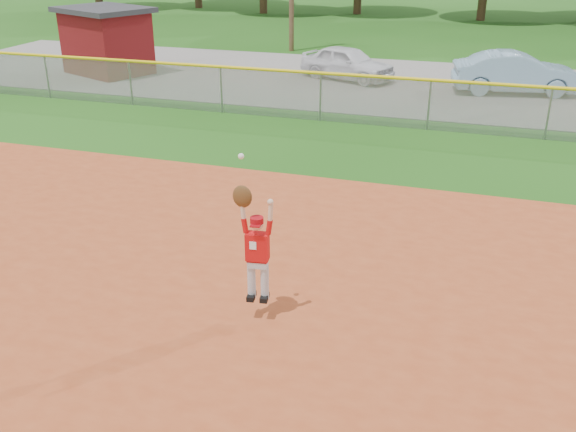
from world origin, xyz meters
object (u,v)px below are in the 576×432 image
Objects in this scene: ballplayer at (255,245)px; car_white_a at (347,63)px; car_blue at (516,73)px; utility_shed at (107,40)px.

car_white_a is at bearing 98.16° from ballplayer.
ballplayer reaches higher than car_blue.
car_white_a is 6.38m from car_blue.
car_white_a is 1.66× the size of ballplayer.
car_white_a is 0.88× the size of utility_shed.
utility_shed is at bearing 128.13° from ballplayer.
utility_shed reaches higher than ballplayer.
ballplayer is at bearing -151.08° from car_white_a.
utility_shed is (-9.75, -1.74, 0.68)m from car_white_a.
utility_shed is 1.89× the size of ballplayer.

